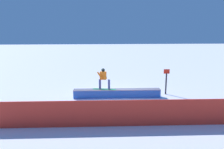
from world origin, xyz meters
name	(u,v)px	position (x,y,z in m)	size (l,w,h in m)	color
ground_plane	(117,98)	(0.00, 0.00, 0.00)	(120.00, 120.00, 0.00)	white
grind_box	(117,94)	(0.00, 0.00, 0.26)	(5.65, 0.70, 0.57)	blue
snowboarder	(104,78)	(0.88, -0.04, 1.31)	(1.52, 0.61, 1.38)	#268A54
safety_fence	(127,113)	(0.00, 4.32, 0.62)	(12.69, 0.06, 1.23)	red
trail_marker	(166,81)	(-3.42, -0.53, 0.94)	(0.40, 0.10, 1.74)	#262628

